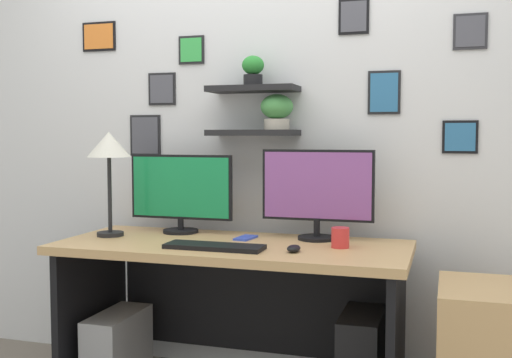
{
  "coord_description": "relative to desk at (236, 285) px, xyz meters",
  "views": [
    {
      "loc": [
        0.95,
        -2.66,
        1.25
      ],
      "look_at": [
        0.1,
        0.05,
        1.05
      ],
      "focal_mm": 43.35,
      "sensor_mm": 36.0,
      "label": 1
    }
  ],
  "objects": [
    {
      "name": "back_wall_assembly",
      "position": [
        0.0,
        0.38,
        0.81
      ],
      "size": [
        4.4,
        0.24,
        2.7
      ],
      "color": "silver",
      "rests_on": "ground"
    },
    {
      "name": "monitor_left",
      "position": [
        -0.35,
        0.16,
        0.42
      ],
      "size": [
        0.55,
        0.18,
        0.4
      ],
      "color": "black",
      "rests_on": "desk"
    },
    {
      "name": "keyboard",
      "position": [
        -0.03,
        -0.21,
        0.22
      ],
      "size": [
        0.44,
        0.14,
        0.02
      ],
      "primitive_type": "cube",
      "color": "black",
      "rests_on": "desk"
    },
    {
      "name": "monitor_right",
      "position": [
        0.35,
        0.16,
        0.44
      ],
      "size": [
        0.54,
        0.18,
        0.43
      ],
      "color": "black",
      "rests_on": "desk"
    },
    {
      "name": "coffee_mug",
      "position": [
        0.5,
        -0.02,
        0.26
      ],
      "size": [
        0.08,
        0.08,
        0.09
      ],
      "primitive_type": "cylinder",
      "color": "red",
      "rests_on": "desk"
    },
    {
      "name": "desk",
      "position": [
        0.0,
        0.0,
        0.0
      ],
      "size": [
        1.62,
        0.68,
        0.75
      ],
      "color": "tan",
      "rests_on": "ground"
    },
    {
      "name": "cell_phone",
      "position": [
        0.02,
        0.07,
        0.22
      ],
      "size": [
        0.09,
        0.15,
        0.01
      ],
      "primitive_type": "cube",
      "rotation": [
        0.0,
        0.0,
        -0.12
      ],
      "color": "blue",
      "rests_on": "desk"
    },
    {
      "name": "computer_mouse",
      "position": [
        0.32,
        -0.18,
        0.23
      ],
      "size": [
        0.06,
        0.09,
        0.03
      ],
      "primitive_type": "ellipsoid",
      "color": "black",
      "rests_on": "desk"
    },
    {
      "name": "computer_tower_left",
      "position": [
        -0.58,
        -0.1,
        -0.35
      ],
      "size": [
        0.18,
        0.4,
        0.38
      ],
      "primitive_type": "cube",
      "color": "#99999E",
      "rests_on": "ground"
    },
    {
      "name": "desk_lamp",
      "position": [
        -0.64,
        -0.04,
        0.63
      ],
      "size": [
        0.21,
        0.21,
        0.51
      ],
      "color": "black",
      "rests_on": "desk"
    }
  ]
}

